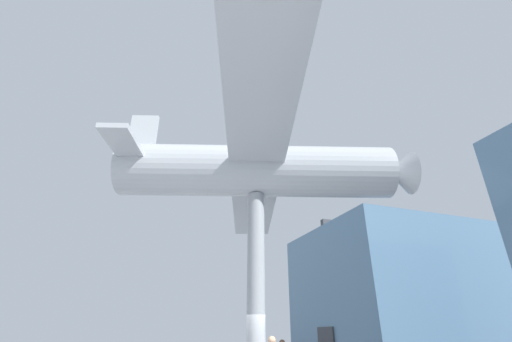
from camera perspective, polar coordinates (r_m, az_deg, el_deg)
glass_pavilion_left at (r=27.45m, az=24.28°, el=-18.49°), size 10.30×13.79×9.14m
support_pylon_central at (r=12.26m, az=0.00°, el=-18.80°), size 0.62×0.62×6.73m
suspended_airplane at (r=13.50m, az=0.69°, el=0.05°), size 18.00×12.08×3.49m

